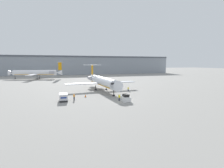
{
  "coord_description": "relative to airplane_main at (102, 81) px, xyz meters",
  "views": [
    {
      "loc": [
        -16.44,
        -42.31,
        9.93
      ],
      "look_at": [
        0.0,
        9.93,
        3.42
      ],
      "focal_mm": 28.0,
      "sensor_mm": 36.0,
      "label": 1
    }
  ],
  "objects": [
    {
      "name": "airplane_main",
      "position": [
        0.0,
        0.0,
        0.0
      ],
      "size": [
        26.34,
        30.73,
        9.32
      ],
      "color": "silver",
      "rests_on": "ground"
    },
    {
      "name": "airplane_parked_far_left",
      "position": [
        -27.98,
        58.18,
        0.55
      ],
      "size": [
        32.93,
        30.41,
        10.71
      ],
      "color": "white",
      "rests_on": "ground"
    },
    {
      "name": "luggage_cart",
      "position": [
        -14.2,
        -14.89,
        -2.42
      ],
      "size": [
        2.03,
        3.6,
        1.99
      ],
      "color": "#232326",
      "rests_on": "ground"
    },
    {
      "name": "traffic_cone_left",
      "position": [
        -7.81,
        -11.15,
        -3.03
      ],
      "size": [
        0.69,
        0.69,
        0.81
      ],
      "color": "black",
      "rests_on": "ground"
    },
    {
      "name": "terminal_building",
      "position": [
        0.9,
        100.42,
        4.84
      ],
      "size": [
        180.0,
        16.8,
        16.46
      ],
      "color": "#8C939E",
      "rests_on": "ground"
    },
    {
      "name": "pushback_tug",
      "position": [
        1.38,
        -19.21,
        -2.68
      ],
      "size": [
        1.93,
        4.77,
        1.95
      ],
      "color": "silver",
      "rests_on": "ground"
    },
    {
      "name": "worker_by_wing",
      "position": [
        8.45,
        -4.92,
        -2.57
      ],
      "size": [
        0.4,
        0.24,
        1.63
      ],
      "color": "#232838",
      "rests_on": "ground"
    },
    {
      "name": "ground_plane",
      "position": [
        0.9,
        -19.58,
        -3.42
      ],
      "size": [
        600.0,
        600.0,
        0.0
      ],
      "primitive_type": "plane",
      "color": "gray"
    },
    {
      "name": "worker_near_tug",
      "position": [
        -0.03,
        -19.03,
        -2.46
      ],
      "size": [
        0.4,
        0.25,
        1.81
      ],
      "color": "#232838",
      "rests_on": "ground"
    },
    {
      "name": "worker_on_apron",
      "position": [
        -11.41,
        -14.68,
        -2.42
      ],
      "size": [
        0.4,
        0.26,
        1.87
      ],
      "color": "#232838",
      "rests_on": "ground"
    }
  ]
}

